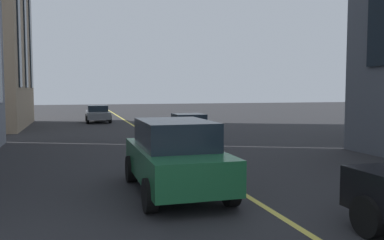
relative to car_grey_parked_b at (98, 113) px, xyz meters
The scene contains 4 objects.
lane_centre_line 19.09m from the car_grey_parked_b, behind, with size 80.00×0.16×0.01m.
car_grey_parked_b is the anchor object (origin of this frame).
car_silver_near 14.20m from the car_grey_parked_b, 163.79° to the right, with size 3.90×1.89×1.40m.
car_green_mid 24.20m from the car_grey_parked_b, behind, with size 4.70×2.14×1.88m.
Camera 1 is at (4.66, 4.09, 2.67)m, focal length 37.96 mm.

